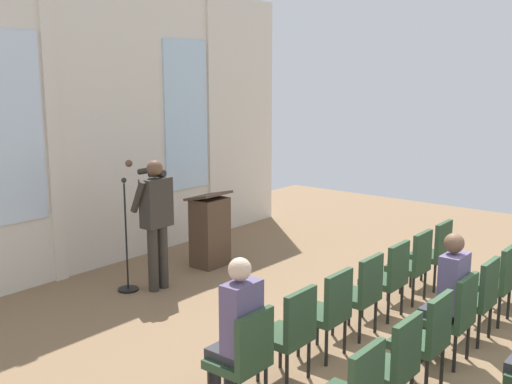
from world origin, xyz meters
TOP-DOWN VIEW (x-y plane):
  - ground_plane at (0.00, 0.00)m, footprint 14.72×14.72m
  - rear_partition at (0.02, 5.65)m, footprint 8.04×0.14m
  - speaker at (-0.37, 4.22)m, footprint 0.51×0.69m
  - mic_stand at (-0.67, 4.49)m, footprint 0.28×0.28m
  - lectern at (0.85, 4.38)m, footprint 0.60×0.48m
  - chair_r0_c0 at (-2.03, 1.30)m, footprint 0.46×0.44m
  - audience_r0_c0 at (-2.03, 1.38)m, footprint 0.36×0.39m
  - chair_r0_c1 at (-1.35, 1.30)m, footprint 0.46×0.44m
  - chair_r0_c2 at (-0.68, 1.30)m, footprint 0.46×0.44m
  - chair_r0_c3 at (0.00, 1.30)m, footprint 0.46×0.44m
  - chair_r0_c4 at (0.68, 1.30)m, footprint 0.46×0.44m
  - chair_r0_c5 at (1.35, 1.30)m, footprint 0.46×0.44m
  - chair_r0_c6 at (2.03, 1.30)m, footprint 0.46×0.44m
  - chair_r1_c1 at (-1.35, 0.25)m, footprint 0.46×0.44m
  - chair_r1_c2 at (-0.68, 0.25)m, footprint 0.46×0.44m
  - chair_r1_c3 at (0.00, 0.25)m, footprint 0.46×0.44m
  - audience_r1_c3 at (0.00, 0.33)m, footprint 0.36×0.39m
  - chair_r1_c4 at (0.68, 0.25)m, footprint 0.46×0.44m
  - chair_r1_c5 at (1.35, 0.25)m, footprint 0.46×0.44m

SIDE VIEW (x-z plane):
  - ground_plane at x=0.00m, z-range 0.00..0.00m
  - mic_stand at x=-0.67m, z-range -0.44..1.11m
  - chair_r0_c0 at x=-2.03m, z-range 0.06..1.00m
  - chair_r0_c1 at x=-1.35m, z-range 0.06..1.00m
  - chair_r0_c2 at x=-0.68m, z-range 0.06..1.00m
  - chair_r0_c3 at x=0.00m, z-range 0.06..1.00m
  - chair_r0_c4 at x=0.68m, z-range 0.06..1.00m
  - chair_r0_c5 at x=1.35m, z-range 0.06..1.00m
  - chair_r0_c6 at x=2.03m, z-range 0.06..1.00m
  - chair_r1_c1 at x=-1.35m, z-range 0.06..1.00m
  - chair_r1_c2 at x=-0.68m, z-range 0.06..1.00m
  - chair_r1_c3 at x=0.00m, z-range 0.06..1.00m
  - chair_r1_c4 at x=0.68m, z-range 0.06..1.00m
  - chair_r1_c5 at x=1.35m, z-range 0.06..1.00m
  - lectern at x=0.85m, z-range -0.03..1.13m
  - audience_r1_c3 at x=0.00m, z-range 0.07..1.43m
  - audience_r0_c0 at x=-2.03m, z-range 0.07..1.46m
  - speaker at x=-0.37m, z-range 0.15..1.93m
  - rear_partition at x=0.02m, z-range 0.00..4.25m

